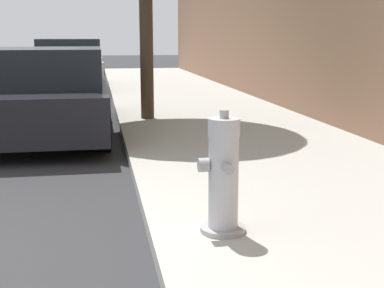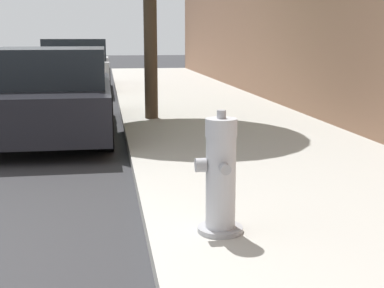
% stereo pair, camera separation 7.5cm
% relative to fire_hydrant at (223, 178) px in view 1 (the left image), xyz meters
% --- Properties ---
extents(fire_hydrant, '(0.34, 0.33, 0.85)m').
position_rel_fire_hydrant_xyz_m(fire_hydrant, '(0.00, 0.00, 0.00)').
color(fire_hydrant, '#97979C').
rests_on(fire_hydrant, sidewalk_slab).
extents(parked_car_near, '(1.77, 4.30, 1.30)m').
position_rel_fire_hydrant_xyz_m(parked_car_near, '(-1.56, 4.69, 0.13)').
color(parked_car_near, black).
rests_on(parked_car_near, ground_plane).
extents(parked_car_mid, '(1.72, 4.09, 1.40)m').
position_rel_fire_hydrant_xyz_m(parked_car_mid, '(-1.50, 11.19, 0.17)').
color(parked_car_mid, '#B7B7BC').
rests_on(parked_car_mid, ground_plane).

